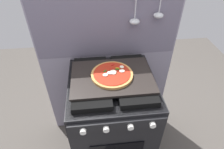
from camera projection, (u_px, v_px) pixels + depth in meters
ground_plane at (112, 148)px, 1.85m from camera, size 4.00×4.00×0.00m
kitchen_backsplash at (108, 62)px, 1.60m from camera, size 1.10×0.09×1.55m
stove at (112, 120)px, 1.56m from camera, size 0.60×0.64×0.90m
baking_tray at (112, 77)px, 1.27m from camera, size 0.54×0.38×0.02m
pizza_left at (111, 74)px, 1.26m from camera, size 0.28×0.28×0.03m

